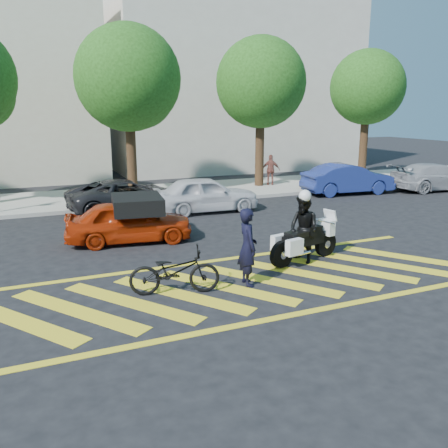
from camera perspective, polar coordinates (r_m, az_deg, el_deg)
name	(u,v)px	position (r m, az deg, el deg)	size (l,w,h in m)	color
ground	(250,283)	(11.19, 3.11, -7.15)	(90.00, 90.00, 0.00)	black
sidewalk	(133,196)	(22.19, -10.85, 3.35)	(60.00, 5.00, 0.15)	#9E998E
crosswalk	(248,283)	(11.17, 2.93, -7.16)	(12.33, 4.00, 0.01)	gold
building_right	(231,85)	(33.32, 0.91, 16.35)	(16.00, 8.00, 11.00)	beige
tree_center	(131,82)	(21.96, -11.16, 16.40)	(4.60, 4.60, 7.56)	black
tree_right	(262,86)	(24.24, 4.65, 16.21)	(4.40, 4.40, 7.41)	black
tree_far_right	(368,90)	(27.87, 16.96, 15.14)	(4.00, 4.00, 7.10)	black
officer_bike	(248,247)	(10.84, 2.85, -2.78)	(0.66, 0.43, 1.81)	black
bicycle	(175,271)	(10.47, -5.97, -5.66)	(0.69, 1.98, 1.04)	black
police_motorcycle	(304,241)	(12.71, 9.57, -2.08)	(2.32, 0.99, 1.04)	black
officer_moto	(304,229)	(12.62, 9.55, -0.62)	(0.87, 0.68, 1.79)	black
red_convertible	(129,221)	(14.68, -11.34, 0.32)	(1.52, 3.79, 1.29)	#A32507
parked_mid_left	(126,195)	(19.21, -11.68, 3.42)	(2.11, 4.58, 1.27)	black
parked_mid_right	(206,194)	(18.67, -2.20, 3.61)	(1.66, 4.12, 1.40)	silver
parked_right	(348,179)	(23.40, 14.67, 5.27)	(1.52, 4.36, 1.44)	navy
parked_far_right	(435,177)	(25.89, 24.03, 5.20)	(1.88, 4.62, 1.34)	gray
pedestrian_right	(271,170)	(24.47, 5.65, 6.49)	(0.91, 0.38, 1.55)	brown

